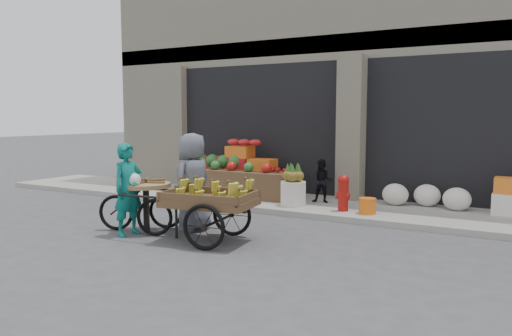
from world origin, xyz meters
The scene contains 13 objects.
ground centered at (0.00, 0.00, 0.00)m, with size 80.00×80.00×0.00m, color #424244.
sidewalk centered at (0.00, 4.10, 0.06)m, with size 18.00×2.20×0.12m, color gray.
building centered at (0.00, 8.03, 3.37)m, with size 14.00×6.45×7.00m.
fruit_display centered at (-2.48, 4.38, 0.67)m, with size 3.10×1.12×1.24m.
pineapple_bin centered at (-0.75, 3.60, 0.37)m, with size 0.52×0.52×0.50m, color silver.
fire_hydrant centered at (0.35, 3.55, 0.50)m, with size 0.22×0.22×0.71m.
orange_bucket centered at (0.85, 3.50, 0.27)m, with size 0.32×0.32×0.30m, color orange.
right_bay_goods centered at (2.61, 4.70, 0.41)m, with size 3.35×0.60×0.70m.
seated_person centered at (-0.35, 4.20, 0.58)m, with size 0.45×0.35×0.93m, color black.
banana_cart centered at (-0.86, 0.67, 0.71)m, with size 2.44×1.24×0.98m.
vendor_woman centered at (-2.24, 0.38, 0.77)m, with size 0.56×0.37×1.53m, color #0E6E65.
tricycle_cart centered at (-2.16, 0.71, 0.57)m, with size 1.45×1.08×0.95m.
vendor_grey centered at (-1.52, 1.19, 0.84)m, with size 0.82×0.53×1.68m, color slate.
Camera 1 is at (3.60, -5.65, 1.97)m, focal length 35.00 mm.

